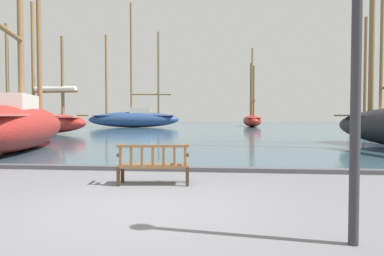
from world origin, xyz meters
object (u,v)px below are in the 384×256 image
Objects in this scene: sailboat_outer_starboard at (252,119)px; sailboat_distant_harbor at (37,120)px; park_bench at (154,164)px; sailboat_far_starboard at (20,123)px; lamp_post at (356,62)px; sailboat_outer_port at (134,117)px; sailboat_mid_port at (382,119)px.

sailboat_distant_harbor is at bearing -133.06° from sailboat_outer_starboard.
park_bench is 23.71m from sailboat_distant_harbor.
sailboat_distant_harbor is at bearing 117.39° from sailboat_far_starboard.
lamp_post is (10.56, -9.96, 0.95)m from sailboat_far_starboard.
sailboat_outer_port is (-2.61, 28.49, 0.13)m from sailboat_far_starboard.
sailboat_far_starboard is 0.88× the size of sailboat_outer_port.
sailboat_mid_port is 17.22m from sailboat_outer_starboard.
sailboat_mid_port is at bearing 39.98° from sailboat_far_starboard.
sailboat_far_starboard is 1.28× the size of sailboat_distant_harbor.
sailboat_far_starboard is at bearing -62.61° from sailboat_distant_harbor.
lamp_post is at bearing -71.09° from sailboat_outer_port.
sailboat_distant_harbor is (-13.91, 19.19, 0.71)m from park_bench.
sailboat_outer_port is 4.43× the size of lamp_post.
sailboat_outer_port reaches higher than park_bench.
sailboat_distant_harbor is (-3.90, -15.92, -0.21)m from sailboat_outer_port.
sailboat_mid_port reaches higher than sailboat_distant_harbor.
sailboat_outer_port is 40.65m from lamp_post.
sailboat_outer_port is (-26.46, 8.50, 0.17)m from sailboat_mid_port.
lamp_post is (-2.06, -43.01, 1.14)m from sailboat_outer_starboard.
sailboat_outer_starboard is at bearing 69.11° from sailboat_far_starboard.
sailboat_far_starboard is 3.88× the size of lamp_post.
sailboat_outer_port is at bearing 105.90° from park_bench.
sailboat_outer_port is (-10.00, 35.11, 0.92)m from park_bench.
sailboat_far_starboard is 28.61m from sailboat_outer_port.
sailboat_outer_starboard is (5.23, 39.67, 0.59)m from park_bench.
lamp_post is (3.17, -3.34, 1.73)m from park_bench.
sailboat_outer_starboard is at bearing 87.26° from lamp_post.
sailboat_distant_harbor is 3.03× the size of lamp_post.
park_bench is 9.95m from sailboat_far_starboard.
sailboat_outer_port reaches higher than sailboat_mid_port.
sailboat_outer_port is 1.46× the size of sailboat_distant_harbor.
lamp_post is at bearing -113.92° from sailboat_mid_port.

